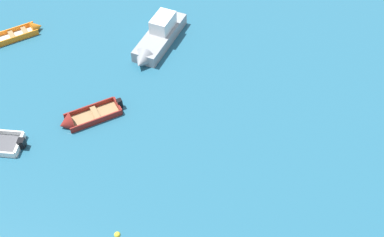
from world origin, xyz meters
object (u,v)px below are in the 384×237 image
rowboat_maroon_cluster_inner (79,120)px  rowboat_orange_back_row_center (26,31)px  motor_launch_grey_near_left (157,39)px  mooring_buoy_between_boats_left (117,235)px

rowboat_maroon_cluster_inner → rowboat_orange_back_row_center: bearing=128.4°
motor_launch_grey_near_left → mooring_buoy_between_boats_left: motor_launch_grey_near_left is taller
rowboat_maroon_cluster_inner → motor_launch_grey_near_left: bearing=66.5°
motor_launch_grey_near_left → rowboat_maroon_cluster_inner: 7.66m
motor_launch_grey_near_left → mooring_buoy_between_boats_left: (0.64, -13.43, -0.53)m
rowboat_orange_back_row_center → rowboat_maroon_cluster_inner: size_ratio=0.94×
motor_launch_grey_near_left → rowboat_orange_back_row_center: bearing=179.7°
rowboat_maroon_cluster_inner → mooring_buoy_between_boats_left: 7.39m
rowboat_orange_back_row_center → rowboat_maroon_cluster_inner: 9.02m
rowboat_maroon_cluster_inner → mooring_buoy_between_boats_left: size_ratio=11.72×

